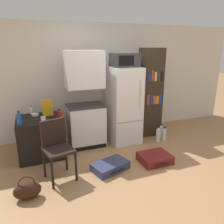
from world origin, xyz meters
name	(u,v)px	position (x,y,z in m)	size (l,w,h in m)	color
ground_plane	(144,172)	(0.00, 0.00, 0.00)	(24.00, 24.00, 0.00)	#A3754C
wall_back	(112,80)	(0.20, 2.00, 1.22)	(6.40, 0.10, 2.44)	silver
side_table	(41,137)	(-1.50, 1.23, 0.36)	(0.80, 0.75, 0.72)	black
kitchen_hutch	(85,103)	(-0.60, 1.35, 0.89)	(0.72, 0.51, 1.89)	white
refrigerator	(124,105)	(0.19, 1.28, 0.79)	(0.60, 0.67, 1.57)	white
microwave	(125,60)	(0.19, 1.28, 1.70)	(0.53, 0.39, 0.27)	#333333
bookshelf	(150,93)	(0.90, 1.42, 0.97)	(0.45, 0.37, 1.94)	#2D2319
bottle_clear_short	(43,120)	(-1.44, 0.93, 0.79)	(0.08, 0.08, 0.14)	silver
bottle_blue_soda	(19,119)	(-1.81, 0.96, 0.83)	(0.08, 0.08, 0.24)	#1E47A3
bottle_ketchup_red	(59,114)	(-1.15, 1.09, 0.80)	(0.08, 0.08, 0.17)	#AD1914
bottle_milk_white	(31,111)	(-1.61, 1.55, 0.79)	(0.06, 0.06, 0.15)	white
bowl	(35,115)	(-1.55, 1.41, 0.74)	(0.13, 0.13, 0.04)	silver
cereal_box	(48,108)	(-1.33, 1.34, 0.87)	(0.19, 0.07, 0.30)	gold
chair	(56,144)	(-1.31, 0.39, 0.55)	(0.48, 0.48, 0.92)	black
suitcase_large_flat	(110,166)	(-0.49, 0.27, 0.07)	(0.66, 0.51, 0.13)	navy
suitcase_small_flat	(155,158)	(0.34, 0.24, 0.07)	(0.53, 0.47, 0.14)	maroon
handbag	(27,190)	(-1.77, 0.01, 0.12)	(0.36, 0.20, 0.33)	#33190F
water_bottle_front	(158,135)	(0.87, 0.97, 0.14)	(0.09, 0.09, 0.34)	silver
water_bottle_middle	(160,132)	(1.04, 1.15, 0.13)	(0.09, 0.09, 0.30)	silver
water_bottle_back	(164,135)	(1.02, 0.97, 0.13)	(0.08, 0.08, 0.30)	silver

